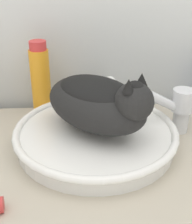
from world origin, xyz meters
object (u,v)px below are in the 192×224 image
at_px(deodorant_stick, 109,95).
at_px(faucet, 179,107).
at_px(cat, 99,101).
at_px(shampoo_bottle_tall, 41,81).

bearing_deg(deodorant_stick, faucet, -35.67).
height_order(cat, deodorant_stick, cat).
bearing_deg(cat, shampoo_bottle_tall, 175.79).
xyz_separation_m(faucet, deodorant_stick, (-0.18, 0.13, -0.02)).
bearing_deg(deodorant_stick, shampoo_bottle_tall, -180.00).
bearing_deg(shampoo_bottle_tall, cat, -49.28).
bearing_deg(shampoo_bottle_tall, deodorant_stick, 0.00).
distance_m(faucet, shampoo_bottle_tall, 0.41).
xyz_separation_m(cat, faucet, (0.23, 0.06, -0.05)).
height_order(shampoo_bottle_tall, deodorant_stick, shampoo_bottle_tall).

